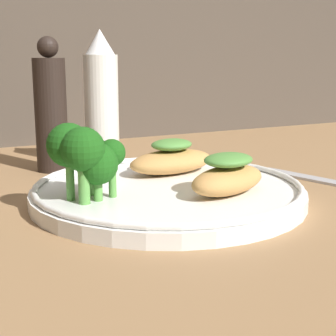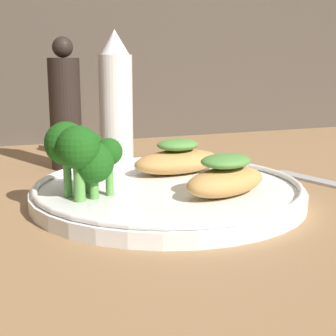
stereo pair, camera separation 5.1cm
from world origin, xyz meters
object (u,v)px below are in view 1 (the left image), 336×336
Objects in this scene: broccoli_bunch at (85,153)px; sauce_bottle at (102,102)px; plate at (168,191)px; pepper_grinder at (51,111)px.

sauce_bottle is (8.71, 19.78, 2.69)cm from broccoli_bunch.
sauce_bottle is (0.07, 19.18, 7.44)cm from plate.
sauce_bottle is 1.06× the size of pepper_grinder.
plate is at bearing 3.93° from broccoli_bunch.
pepper_grinder is (-6.66, 19.18, 6.63)cm from plate.
broccoli_bunch is 0.40× the size of sauce_bottle.
plate is 20.57cm from sauce_bottle.
broccoli_bunch is 0.43× the size of pepper_grinder.
broccoli_bunch is 19.97cm from pepper_grinder.
broccoli_bunch is (-8.63, -0.59, 4.74)cm from plate.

